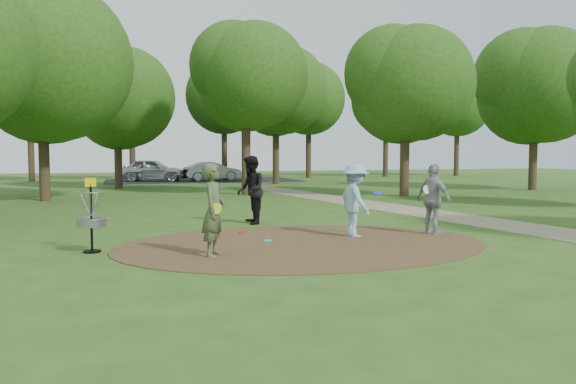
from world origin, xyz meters
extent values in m
plane|color=#2D5119|center=(0.00, 0.00, 0.00)|extent=(100.00, 100.00, 0.00)
cylinder|color=#47301C|center=(0.00, 0.00, 0.01)|extent=(8.40, 8.40, 0.02)
cube|color=#8C7A5B|center=(6.50, 2.00, 0.01)|extent=(7.55, 39.89, 0.01)
cube|color=black|center=(2.00, 30.00, 0.00)|extent=(14.00, 8.00, 0.01)
imported|color=#4A5A34|center=(-2.16, -0.89, 0.92)|extent=(0.69, 0.80, 1.85)
cylinder|color=#C7D517|center=(-2.15, -1.10, 0.98)|extent=(0.22, 0.06, 0.22)
imported|color=#8EBDD5|center=(1.57, 0.73, 0.90)|extent=(0.76, 1.21, 1.80)
cylinder|color=#0D34EB|center=(2.19, 0.76, 1.05)|extent=(0.24, 0.23, 0.08)
imported|color=black|center=(-0.32, 3.88, 0.99)|extent=(0.81, 1.01, 1.98)
cylinder|color=#0D2DDF|center=(-0.09, 3.92, 0.88)|extent=(0.23, 0.10, 0.22)
imported|color=#9A9B9D|center=(3.60, 0.49, 0.89)|extent=(0.71, 1.13, 1.78)
cylinder|color=white|center=(3.40, 0.48, 1.14)|extent=(0.22, 0.07, 0.22)
cylinder|color=#1AD5B8|center=(-0.68, 0.59, 0.03)|extent=(0.22, 0.22, 0.02)
cylinder|color=#B52612|center=(-0.98, 2.01, 0.03)|extent=(0.22, 0.22, 0.02)
imported|color=#A3A5AA|center=(-1.66, 29.69, 0.81)|extent=(5.09, 3.11, 1.62)
imported|color=#A1A2A8|center=(2.66, 29.57, 0.69)|extent=(4.33, 1.87, 1.39)
cylinder|color=black|center=(-4.50, 0.30, 0.68)|extent=(0.05, 0.05, 1.35)
cylinder|color=black|center=(-4.50, 0.30, 0.02)|extent=(0.36, 0.36, 0.04)
cylinder|color=gray|center=(-4.50, 0.30, 0.62)|extent=(0.60, 0.60, 0.16)
torus|color=gray|center=(-4.50, 0.30, 0.70)|extent=(0.63, 0.63, 0.03)
torus|color=gray|center=(-4.50, 0.30, 1.25)|extent=(0.58, 0.58, 0.02)
cube|color=yellow|center=(-4.50, 0.30, 1.45)|extent=(0.22, 0.02, 0.18)
cylinder|color=#332316|center=(-7.00, 14.00, 1.90)|extent=(0.44, 0.44, 3.80)
sphere|color=#244412|center=(-7.00, 14.00, 5.65)|extent=(6.73, 6.73, 6.73)
cylinder|color=#332316|center=(2.00, 15.00, 2.09)|extent=(0.44, 0.44, 4.18)
sphere|color=#244412|center=(2.00, 15.00, 5.58)|extent=(5.11, 5.11, 5.11)
cylinder|color=#332316|center=(9.00, 12.00, 1.80)|extent=(0.44, 0.44, 3.61)
sphere|color=#244412|center=(9.00, 12.00, 5.09)|extent=(5.38, 5.38, 5.38)
cylinder|color=#332316|center=(-4.00, 22.00, 1.71)|extent=(0.44, 0.44, 3.42)
sphere|color=#244412|center=(-4.00, 22.00, 5.00)|extent=(5.76, 5.76, 5.76)
cylinder|color=#332316|center=(6.00, 24.00, 2.19)|extent=(0.44, 0.44, 4.37)
sphere|color=#244412|center=(6.00, 24.00, 5.98)|extent=(5.87, 5.87, 5.87)
cylinder|color=#332316|center=(18.00, 14.00, 1.90)|extent=(0.44, 0.44, 3.80)
sphere|color=#244412|center=(18.00, 14.00, 5.53)|extent=(6.28, 6.28, 6.28)
camera|label=1|loc=(-3.91, -11.85, 2.05)|focal=35.00mm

